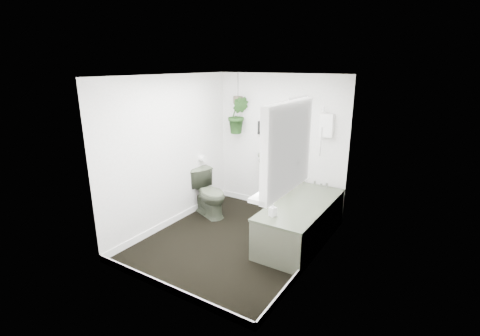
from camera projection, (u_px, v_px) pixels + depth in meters
The scene contains 22 objects.
floor at pixel (234, 241), 5.02m from camera, with size 2.30×2.80×0.02m, color black.
ceiling at pixel (234, 75), 4.35m from camera, with size 2.30×2.80×0.02m, color white.
wall_back at pixel (280, 144), 5.82m from camera, with size 2.30×0.02×2.30m, color white.
wall_front at pixel (159, 196), 3.54m from camera, with size 2.30×0.02×2.30m, color white.
wall_left at pixel (170, 152), 5.27m from camera, with size 0.02×2.80×2.30m, color white.
wall_right at pixel (316, 178), 4.09m from camera, with size 0.02×2.80×2.30m, color white.
skirting at pixel (234, 237), 5.00m from camera, with size 2.30×2.80×0.10m, color white.
bathtub at pixel (301, 222), 4.93m from camera, with size 0.72×1.72×0.58m, color #424937, non-canonical shape.
bath_screen at pixel (296, 144), 5.21m from camera, with size 0.04×0.72×1.40m, color silver, non-canonical shape.
shower_box at pixel (327, 125), 5.24m from camera, with size 0.20×0.10×0.35m, color white.
oval_mirror at pixel (280, 124), 5.68m from camera, with size 0.46×0.03×0.62m, color #B7AE93.
wall_sconce at pixel (259, 127), 5.91m from camera, with size 0.04×0.04×0.22m, color black.
toilet_roll_holder at pixel (202, 159), 5.88m from camera, with size 0.11×0.11×0.11m, color white.
window_recess at pixel (288, 148), 3.41m from camera, with size 0.08×1.00×0.90m, color white.
window_sill at pixel (280, 187), 3.57m from camera, with size 0.18×1.00×0.04m, color white.
window_blinds at pixel (284, 147), 3.44m from camera, with size 0.01×0.86×0.76m, color white.
toilet at pixel (209, 193), 5.77m from camera, with size 0.42×0.74×0.76m, color #424937.
pedestal_sink at pixel (275, 183), 5.86m from camera, with size 0.60×0.51×1.02m, color #424937, non-canonical shape.
sill_plant at pixel (293, 167), 3.70m from camera, with size 0.24×0.21×0.26m, color black.
hanging_plant at pixel (238, 115), 5.94m from camera, with size 0.35×0.28×0.64m, color black.
soap_bottle at pixel (273, 209), 4.41m from camera, with size 0.08×0.08×0.18m, color black.
hanging_pot at pixel (238, 100), 5.86m from camera, with size 0.16×0.16×0.12m, color #494232.
Camera 1 is at (2.46, -3.77, 2.45)m, focal length 26.00 mm.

